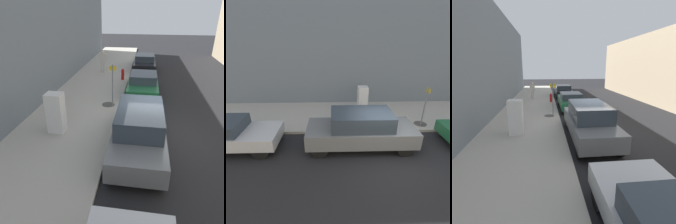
# 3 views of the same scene
# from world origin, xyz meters

# --- Properties ---
(ground_plane) EXTENTS (80.00, 80.00, 0.00)m
(ground_plane) POSITION_xyz_m (0.00, 0.00, 0.00)
(ground_plane) COLOR black
(sidewalk_slab) EXTENTS (4.37, 44.00, 0.14)m
(sidewalk_slab) POSITION_xyz_m (-3.97, 0.00, 0.07)
(sidewalk_slab) COLOR #B2ADA0
(sidewalk_slab) RESTS_ON ground
(building_facade_near) EXTENTS (1.69, 39.60, 7.89)m
(building_facade_near) POSITION_xyz_m (-7.00, 0.00, 3.95)
(building_facade_near) COLOR slate
(building_facade_near) RESTS_ON ground
(discarded_refrigerator) EXTENTS (0.69, 0.60, 1.73)m
(discarded_refrigerator) POSITION_xyz_m (-4.19, -0.37, 1.01)
(discarded_refrigerator) COLOR white
(discarded_refrigerator) RESTS_ON sidewalk_slab
(manhole_cover) EXTENTS (0.70, 0.70, 0.02)m
(manhole_cover) POSITION_xyz_m (-2.47, 2.75, 0.15)
(manhole_cover) COLOR #47443F
(manhole_cover) RESTS_ON sidewalk_slab
(street_sign_post) EXTENTS (0.36, 0.07, 2.27)m
(street_sign_post) POSITION_xyz_m (-2.22, 2.64, 1.43)
(street_sign_post) COLOR slate
(street_sign_post) RESTS_ON sidewalk_slab
(parked_sedan_silver) EXTENTS (1.87, 4.55, 1.41)m
(parked_sedan_silver) POSITION_xyz_m (-0.65, -7.04, 0.74)
(parked_sedan_silver) COLOR silver
(parked_sedan_silver) RESTS_ON ground
(parked_suv_gray) EXTENTS (1.88, 4.87, 1.75)m
(parked_suv_gray) POSITION_xyz_m (-0.65, -1.00, 0.90)
(parked_suv_gray) COLOR slate
(parked_suv_gray) RESTS_ON ground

